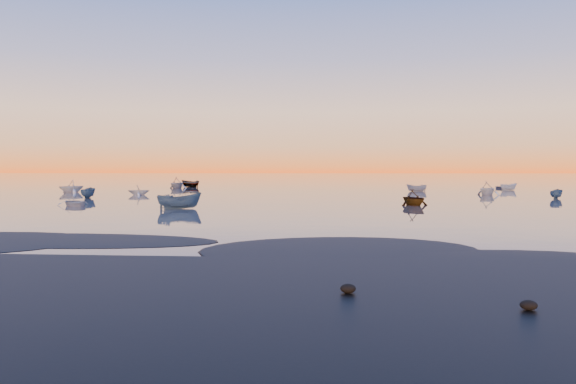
# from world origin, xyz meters

# --- Properties ---
(ground) EXTENTS (600.00, 600.00, 0.00)m
(ground) POSITION_xyz_m (0.00, 100.00, 0.00)
(ground) COLOR #645953
(ground) RESTS_ON ground
(mud_lobes) EXTENTS (140.00, 6.00, 0.07)m
(mud_lobes) POSITION_xyz_m (0.00, -1.00, 0.01)
(mud_lobes) COLOR black
(mud_lobes) RESTS_ON ground
(moored_fleet) EXTENTS (124.00, 58.00, 1.20)m
(moored_fleet) POSITION_xyz_m (0.00, 53.00, 0.00)
(moored_fleet) COLOR silver
(moored_fleet) RESTS_ON ground
(boat_near_left) EXTENTS (4.31, 3.66, 1.01)m
(boat_near_left) POSITION_xyz_m (-20.10, 27.46, 0.00)
(boat_near_left) COLOR silver
(boat_near_left) RESTS_ON ground
(boat_near_center) EXTENTS (3.61, 4.42, 1.42)m
(boat_near_center) POSITION_xyz_m (-8.74, 24.00, 0.00)
(boat_near_center) COLOR #38546B
(boat_near_center) RESTS_ON ground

